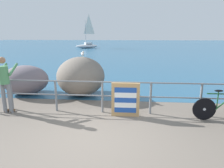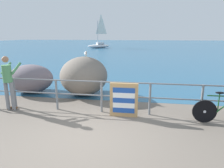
{
  "view_description": "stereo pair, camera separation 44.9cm",
  "coord_description": "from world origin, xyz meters",
  "px_view_note": "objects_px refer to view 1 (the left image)",
  "views": [
    {
      "loc": [
        0.81,
        -4.23,
        2.42
      ],
      "look_at": [
        0.27,
        2.19,
        0.84
      ],
      "focal_mm": 32.2,
      "sensor_mm": 36.0,
      "label": 1
    },
    {
      "loc": [
        1.26,
        -4.18,
        2.42
      ],
      "look_at": [
        0.27,
        2.19,
        0.84
      ],
      "focal_mm": 32.2,
      "sensor_mm": 36.0,
      "label": 2
    }
  ],
  "objects_px": {
    "bicycle": "(223,108)",
    "seagull": "(83,53)",
    "breakwater_boulder_left": "(25,80)",
    "sailboat": "(87,44)",
    "folded_deckchair_stack": "(125,100)",
    "breakwater_boulder_main": "(81,76)",
    "person_at_railing": "(5,82)"
  },
  "relations": [
    {
      "from": "person_at_railing",
      "to": "breakwater_boulder_left",
      "type": "xyz_separation_m",
      "value": [
        -0.48,
        2.09,
        -0.39
      ]
    },
    {
      "from": "breakwater_boulder_main",
      "to": "seagull",
      "type": "distance_m",
      "value": 0.93
    },
    {
      "from": "seagull",
      "to": "sailboat",
      "type": "relative_size",
      "value": 0.05
    },
    {
      "from": "bicycle",
      "to": "sailboat",
      "type": "bearing_deg",
      "value": 108.5
    },
    {
      "from": "breakwater_boulder_main",
      "to": "seagull",
      "type": "xyz_separation_m",
      "value": [
        0.09,
        0.02,
        0.92
      ]
    },
    {
      "from": "bicycle",
      "to": "seagull",
      "type": "xyz_separation_m",
      "value": [
        -4.57,
        2.21,
        1.32
      ]
    },
    {
      "from": "breakwater_boulder_left",
      "to": "bicycle",
      "type": "bearing_deg",
      "value": -17.11
    },
    {
      "from": "sailboat",
      "to": "seagull",
      "type": "bearing_deg",
      "value": 64.29
    },
    {
      "from": "bicycle",
      "to": "breakwater_boulder_main",
      "type": "xyz_separation_m",
      "value": [
        -4.66,
        2.19,
        0.39
      ]
    },
    {
      "from": "folded_deckchair_stack",
      "to": "breakwater_boulder_main",
      "type": "height_order",
      "value": "breakwater_boulder_main"
    },
    {
      "from": "seagull",
      "to": "sailboat",
      "type": "distance_m",
      "value": 30.29
    },
    {
      "from": "person_at_railing",
      "to": "breakwater_boulder_main",
      "type": "relative_size",
      "value": 0.87
    },
    {
      "from": "breakwater_boulder_main",
      "to": "seagull",
      "type": "relative_size",
      "value": 6.08
    },
    {
      "from": "person_at_railing",
      "to": "breakwater_boulder_left",
      "type": "distance_m",
      "value": 2.18
    },
    {
      "from": "bicycle",
      "to": "seagull",
      "type": "bearing_deg",
      "value": 154.38
    },
    {
      "from": "breakwater_boulder_left",
      "to": "sailboat",
      "type": "relative_size",
      "value": 0.31
    },
    {
      "from": "person_at_railing",
      "to": "breakwater_boulder_main",
      "type": "xyz_separation_m",
      "value": [
        1.88,
        2.11,
        -0.21
      ]
    },
    {
      "from": "breakwater_boulder_left",
      "to": "seagull",
      "type": "relative_size",
      "value": 5.68
    },
    {
      "from": "folded_deckchair_stack",
      "to": "seagull",
      "type": "relative_size",
      "value": 3.1
    },
    {
      "from": "sailboat",
      "to": "bicycle",
      "type": "bearing_deg",
      "value": 71.2
    },
    {
      "from": "person_at_railing",
      "to": "breakwater_boulder_main",
      "type": "height_order",
      "value": "person_at_railing"
    },
    {
      "from": "folded_deckchair_stack",
      "to": "breakwater_boulder_left",
      "type": "relative_size",
      "value": 0.55
    },
    {
      "from": "folded_deckchair_stack",
      "to": "breakwater_boulder_left",
      "type": "bearing_deg",
      "value": 153.88
    },
    {
      "from": "folded_deckchair_stack",
      "to": "breakwater_boulder_left",
      "type": "xyz_separation_m",
      "value": [
        -4.21,
        2.06,
        0.08
      ]
    },
    {
      "from": "person_at_railing",
      "to": "breakwater_boulder_left",
      "type": "height_order",
      "value": "person_at_railing"
    },
    {
      "from": "bicycle",
      "to": "person_at_railing",
      "type": "relative_size",
      "value": 0.96
    },
    {
      "from": "person_at_railing",
      "to": "folded_deckchair_stack",
      "type": "relative_size",
      "value": 1.71
    },
    {
      "from": "folded_deckchair_stack",
      "to": "breakwater_boulder_main",
      "type": "distance_m",
      "value": 2.81
    },
    {
      "from": "person_at_railing",
      "to": "seagull",
      "type": "height_order",
      "value": "seagull"
    },
    {
      "from": "folded_deckchair_stack",
      "to": "breakwater_boulder_main",
      "type": "bearing_deg",
      "value": 131.56
    },
    {
      "from": "breakwater_boulder_left",
      "to": "folded_deckchair_stack",
      "type": "bearing_deg",
      "value": -26.12
    },
    {
      "from": "folded_deckchair_stack",
      "to": "sailboat",
      "type": "bearing_deg",
      "value": 103.69
    }
  ]
}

